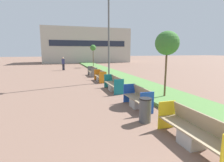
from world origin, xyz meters
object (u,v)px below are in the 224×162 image
(street_lamp_post, at_px, (109,22))
(sapling_tree_near, at_px, (167,43))
(bench_blue_frame, at_px, (138,100))
(sapling_tree_far, at_px, (93,48))
(litter_bin, at_px, (145,110))
(bench_yellow_frame, at_px, (193,133))
(bench_grey_frame, at_px, (93,72))
(bench_teal_frame, at_px, (114,85))
(bench_orange_frame, at_px, (100,77))
(pedestrian_walking, at_px, (63,64))

(street_lamp_post, distance_m, sapling_tree_near, 6.50)
(bench_blue_frame, xyz_separation_m, sapling_tree_far, (2.01, 20.84, 2.69))
(litter_bin, bearing_deg, bench_yellow_frame, -75.43)
(bench_grey_frame, bearing_deg, bench_teal_frame, -89.98)
(bench_teal_frame, height_order, sapling_tree_far, sapling_tree_far)
(bench_yellow_frame, relative_size, sapling_tree_near, 0.66)
(bench_orange_frame, relative_size, street_lamp_post, 0.23)
(litter_bin, distance_m, sapling_tree_far, 22.74)
(litter_bin, distance_m, pedestrian_walking, 19.33)
(street_lamp_post, bearing_deg, bench_grey_frame, 98.60)
(bench_blue_frame, distance_m, bench_teal_frame, 3.67)
(street_lamp_post, relative_size, pedestrian_walking, 5.04)
(bench_teal_frame, distance_m, pedestrian_walking, 14.18)
(bench_teal_frame, xyz_separation_m, sapling_tree_near, (2.00, -2.80, 2.59))
(bench_grey_frame, distance_m, sapling_tree_far, 10.42)
(bench_yellow_frame, xyz_separation_m, litter_bin, (-0.48, 1.85, 0.08))
(bench_teal_frame, bearing_deg, sapling_tree_near, -54.37)
(bench_grey_frame, xyz_separation_m, pedestrian_walking, (-2.78, 6.60, 0.54))
(bench_yellow_frame, distance_m, bench_blue_frame, 3.47)
(sapling_tree_far, bearing_deg, litter_bin, -96.31)
(bench_teal_frame, xyz_separation_m, pedestrian_walking, (-2.78, 13.90, 0.53))
(litter_bin, bearing_deg, bench_orange_frame, 86.99)
(bench_grey_frame, relative_size, sapling_tree_far, 0.60)
(bench_blue_frame, height_order, litter_bin, bench_blue_frame)
(bench_orange_frame, bearing_deg, sapling_tree_far, 81.47)
(bench_yellow_frame, distance_m, street_lamp_post, 11.34)
(litter_bin, height_order, sapling_tree_near, sapling_tree_near)
(bench_blue_frame, distance_m, bench_grey_frame, 10.97)
(bench_teal_frame, xyz_separation_m, street_lamp_post, (0.61, 3.26, 4.49))
(litter_bin, bearing_deg, bench_teal_frame, 84.80)
(street_lamp_post, bearing_deg, bench_yellow_frame, -93.35)
(bench_blue_frame, height_order, bench_orange_frame, same)
(bench_grey_frame, bearing_deg, bench_blue_frame, -90.02)
(bench_yellow_frame, distance_m, bench_grey_frame, 14.44)
(bench_teal_frame, distance_m, bench_grey_frame, 7.30)
(bench_grey_frame, bearing_deg, bench_yellow_frame, -89.99)
(bench_blue_frame, bearing_deg, sapling_tree_far, 84.49)
(sapling_tree_near, distance_m, sapling_tree_far, 19.96)
(bench_teal_frame, distance_m, sapling_tree_near, 4.31)
(bench_yellow_frame, bearing_deg, litter_bin, 104.57)
(bench_teal_frame, bearing_deg, litter_bin, -95.20)
(sapling_tree_near, distance_m, pedestrian_walking, 17.49)
(bench_grey_frame, distance_m, pedestrian_walking, 7.18)
(street_lamp_post, relative_size, sapling_tree_near, 2.48)
(bench_orange_frame, relative_size, litter_bin, 2.27)
(sapling_tree_near, bearing_deg, pedestrian_walking, 105.99)
(bench_blue_frame, bearing_deg, bench_teal_frame, 89.92)
(litter_bin, height_order, pedestrian_walking, pedestrian_walking)
(bench_yellow_frame, xyz_separation_m, bench_orange_frame, (-0.00, 10.91, -0.01))
(sapling_tree_near, height_order, sapling_tree_far, sapling_tree_near)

